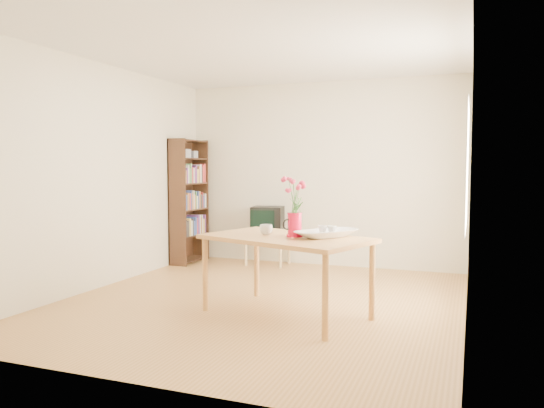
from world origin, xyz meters
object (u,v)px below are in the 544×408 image
at_px(table, 286,244).
at_px(mug, 266,230).
at_px(television, 268,219).
at_px(bowl, 327,216).
at_px(pitcher, 295,226).

relative_size(table, mug, 13.79).
xyz_separation_m(table, television, (-1.10, 2.38, -0.02)).
height_order(table, bowl, bowl).
bearing_deg(table, bowl, 29.31).
height_order(table, mug, mug).
bearing_deg(mug, table, -174.06).
bearing_deg(television, pitcher, -74.06).
bearing_deg(table, mug, -175.30).
bearing_deg(pitcher, television, 154.36).
relative_size(mug, bowl, 0.29).
relative_size(table, pitcher, 7.54).
distance_m(pitcher, bowl, 0.32).
height_order(table, television, television).
bearing_deg(bowl, television, 122.64).
xyz_separation_m(table, pitcher, (0.08, 0.01, 0.18)).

